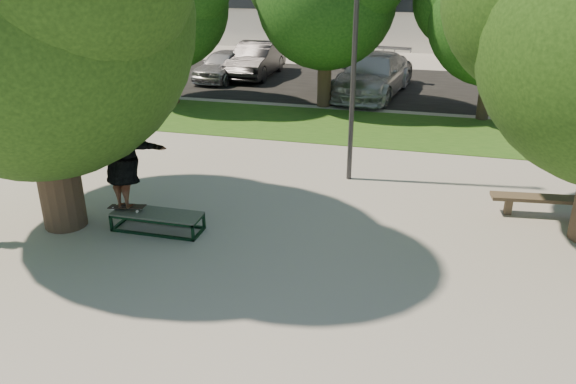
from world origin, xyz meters
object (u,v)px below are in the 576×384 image
(grind_box, at_px, (158,221))
(bench, at_px, (562,201))
(lamppost, at_px, (355,49))
(car_silver_b, at_px, (373,75))
(car_silver_a, at_px, (223,65))
(car_grey, at_px, (374,74))
(car_dark, at_px, (256,60))

(grind_box, bearing_deg, bench, 18.70)
(lamppost, xyz_separation_m, car_silver_b, (-0.50, 9.17, -2.36))
(lamppost, height_order, car_silver_a, lamppost)
(lamppost, distance_m, car_silver_a, 12.90)
(lamppost, bearing_deg, car_silver_b, 93.12)
(car_grey, bearing_deg, grind_box, -90.02)
(car_silver_a, relative_size, car_silver_b, 0.70)
(lamppost, height_order, bench, lamppost)
(bench, height_order, car_grey, car_grey)
(bench, bearing_deg, car_silver_a, 129.32)
(car_silver_a, bearing_deg, car_dark, 47.01)
(car_silver_a, height_order, car_dark, car_dark)
(grind_box, distance_m, car_silver_a, 14.70)
(grind_box, relative_size, bench, 0.63)
(car_silver_a, height_order, car_grey, car_silver_a)
(car_grey, bearing_deg, lamppost, -75.83)
(lamppost, height_order, car_dark, lamppost)
(grind_box, bearing_deg, car_silver_b, 77.86)
(lamppost, distance_m, car_dark, 13.19)
(grind_box, xyz_separation_m, car_grey, (2.75, 13.88, 0.46))
(car_dark, relative_size, car_silver_b, 0.84)
(car_dark, distance_m, car_grey, 5.64)
(grind_box, xyz_separation_m, car_silver_b, (2.78, 12.91, 0.60))
(lamppost, distance_m, car_grey, 10.45)
(grind_box, relative_size, car_dark, 0.39)
(lamppost, bearing_deg, grind_box, -131.19)
(bench, height_order, car_silver_b, car_silver_b)
(grind_box, bearing_deg, car_grey, 78.80)
(bench, bearing_deg, car_silver_b, 110.18)
(car_dark, bearing_deg, lamppost, -62.23)
(bench, bearing_deg, grind_box, -167.71)
(lamppost, relative_size, car_silver_a, 1.60)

